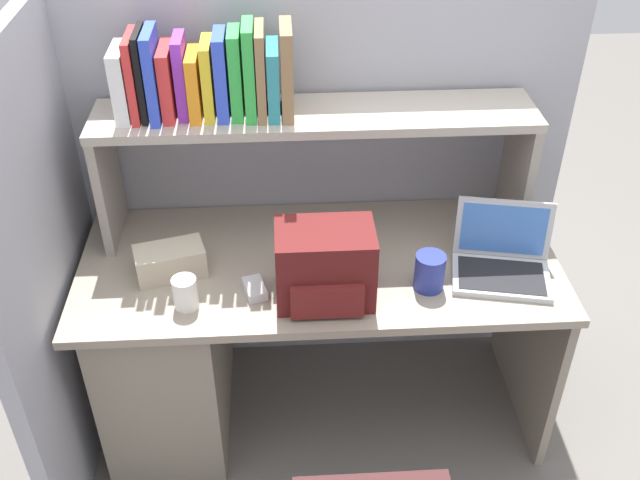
% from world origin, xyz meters
% --- Properties ---
extents(ground_plane, '(8.00, 8.00, 0.00)m').
position_xyz_m(ground_plane, '(0.00, 0.00, 0.00)').
color(ground_plane, slate).
extents(desk, '(1.60, 0.70, 0.73)m').
position_xyz_m(desk, '(-0.39, 0.00, 0.40)').
color(desk, gray).
rests_on(desk, ground_plane).
extents(cubicle_partition_rear, '(1.84, 0.05, 1.55)m').
position_xyz_m(cubicle_partition_rear, '(0.00, 0.38, 0.78)').
color(cubicle_partition_rear, '#9E9EA8').
rests_on(cubicle_partition_rear, ground_plane).
extents(cubicle_partition_left, '(0.05, 1.06, 1.55)m').
position_xyz_m(cubicle_partition_left, '(-0.85, -0.05, 0.78)').
color(cubicle_partition_left, '#9E9EA8').
rests_on(cubicle_partition_left, ground_plane).
extents(overhead_hutch, '(1.44, 0.28, 0.45)m').
position_xyz_m(overhead_hutch, '(0.00, 0.20, 1.08)').
color(overhead_hutch, gray).
rests_on(overhead_hutch, desk).
extents(reference_books_on_shelf, '(0.55, 0.19, 0.29)m').
position_xyz_m(reference_books_on_shelf, '(-0.34, 0.20, 1.31)').
color(reference_books_on_shelf, white).
rests_on(reference_books_on_shelf, overhead_hutch).
extents(laptop, '(0.35, 0.31, 0.22)m').
position_xyz_m(laptop, '(0.59, -0.09, 0.78)').
color(laptop, '#B7BABF').
rests_on(laptop, desk).
extents(backpack, '(0.30, 0.23, 0.25)m').
position_xyz_m(backpack, '(0.01, -0.19, 0.85)').
color(backpack, '#591919').
rests_on(backpack, desk).
extents(computer_mouse, '(0.09, 0.12, 0.03)m').
position_xyz_m(computer_mouse, '(-0.21, -0.16, 0.75)').
color(computer_mouse, silver).
rests_on(computer_mouse, desk).
extents(paper_cup, '(0.08, 0.08, 0.11)m').
position_xyz_m(paper_cup, '(-0.42, -0.21, 0.78)').
color(paper_cup, white).
rests_on(paper_cup, desk).
extents(tissue_box, '(0.24, 0.17, 0.10)m').
position_xyz_m(tissue_box, '(-0.49, -0.04, 0.78)').
color(tissue_box, '#BFB299').
rests_on(tissue_box, desk).
extents(snack_canister, '(0.10, 0.10, 0.12)m').
position_xyz_m(snack_canister, '(0.34, -0.16, 0.79)').
color(snack_canister, navy).
rests_on(snack_canister, desk).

